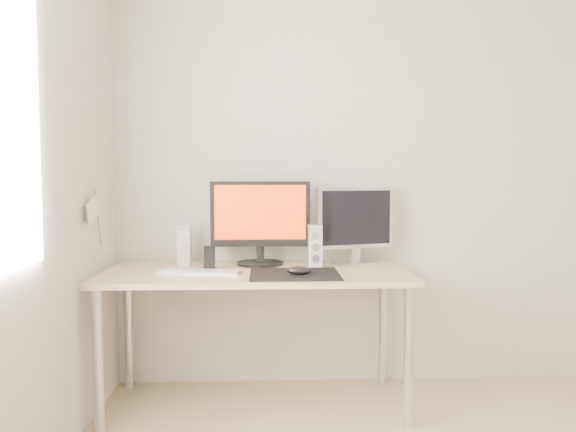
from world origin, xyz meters
name	(u,v)px	position (x,y,z in m)	size (l,w,h in m)	color
wall_back	(414,172)	(0.00, 1.75, 1.25)	(3.50, 3.50, 0.00)	silver
mousepad	(295,274)	(-0.73, 1.26, 0.73)	(0.45, 0.40, 0.00)	black
mouse	(299,270)	(-0.71, 1.23, 0.76)	(0.12, 0.07, 0.04)	black
desk	(256,285)	(-0.93, 1.38, 0.65)	(1.60, 0.70, 0.73)	#D1B587
main_monitor	(260,220)	(-0.91, 1.56, 0.98)	(0.55, 0.26, 0.47)	black
second_monitor	(355,222)	(-0.38, 1.56, 0.97)	(0.44, 0.21, 0.43)	silver
speaker_left	(184,245)	(-1.33, 1.55, 0.84)	(0.07, 0.09, 0.23)	silver
speaker_right	(315,246)	(-0.61, 1.49, 0.84)	(0.07, 0.09, 0.23)	white
keyboard	(200,272)	(-1.21, 1.31, 0.74)	(0.43, 0.18, 0.02)	silver
phone_dock	(210,263)	(-1.17, 1.37, 0.77)	(0.07, 0.06, 0.13)	black
pennant	(94,212)	(-1.72, 1.24, 1.05)	(0.01, 0.23, 0.29)	#A57F54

